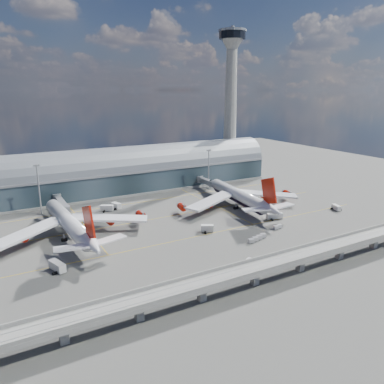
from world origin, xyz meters
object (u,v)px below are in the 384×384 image
control_tower (231,104)px  service_truck_2 (275,216)px  floodlight_mast_left (39,188)px  service_truck_5 (107,208)px  service_truck_1 (207,228)px  service_truck_4 (116,206)px  airliner_right (240,196)px  service_truck_0 (57,266)px  cargo_train_1 (260,260)px  service_truck_3 (336,207)px  cargo_train_0 (257,238)px  cargo_train_2 (278,227)px  airliner_left (70,224)px  floodlight_mast_right (209,169)px

control_tower → service_truck_2: bearing=-111.5°
floodlight_mast_left → service_truck_5: (30.69, -11.32, -12.03)m
service_truck_1 → service_truck_4: service_truck_4 is taller
service_truck_1 → airliner_right: bearing=-26.6°
service_truck_0 → cargo_train_1: 72.30m
cargo_train_1 → service_truck_3: bearing=-92.8°
airliner_right → cargo_train_0: 47.07m
control_tower → service_truck_4: (-98.85, -38.04, -49.99)m
service_truck_1 → service_truck_5: (-30.20, 51.27, -0.02)m
service_truck_0 → service_truck_1: bearing=-12.6°
cargo_train_1 → cargo_train_2: 37.59m
service_truck_4 → cargo_train_1: size_ratio=0.60×
floodlight_mast_left → service_truck_4: size_ratio=4.20×
airliner_right → service_truck_0: airliner_right is taller
service_truck_0 → service_truck_4: size_ratio=1.36×
service_truck_3 → cargo_train_2: size_ratio=1.18×
airliner_left → service_truck_4: airliner_left is taller
airliner_right → service_truck_0: (-99.63, -29.18, -4.25)m
service_truck_4 → service_truck_1: bearing=-81.5°
service_truck_1 → service_truck_2: 38.00m
airliner_right → cargo_train_2: airliner_right is taller
floodlight_mast_right → airliner_right: (-4.75, -39.59, -7.69)m
airliner_right → service_truck_2: bearing=-75.5°
floodlight_mast_left → service_truck_4: bearing=-15.5°
airliner_left → service_truck_3: size_ratio=12.49×
service_truck_2 → service_truck_4: bearing=65.2°
floodlight_mast_right → cargo_train_0: 86.29m
floodlight_mast_left → service_truck_4: (36.15, -10.04, -11.99)m
service_truck_4 → cargo_train_0: 80.73m
control_tower → service_truck_3: (1.77, -96.84, -50.25)m
floodlight_mast_right → service_truck_4: floodlight_mast_right is taller
service_truck_5 → cargo_train_2: 87.68m
airliner_right → cargo_train_2: bearing=-90.8°
floodlight_mast_right → airliner_right: bearing=-96.8°
airliner_left → service_truck_0: bearing=-113.9°
airliner_left → cargo_train_2: bearing=-25.6°
floodlight_mast_left → service_truck_2: size_ratio=3.06×
service_truck_0 → service_truck_2: service_truck_0 is taller
floodlight_mast_right → service_truck_1: bearing=-122.0°
airliner_right → service_truck_3: bearing=-29.1°
floodlight_mast_right → service_truck_0: 125.56m
control_tower → cargo_train_0: control_tower is taller
service_truck_1 → service_truck_4: size_ratio=0.99×
floodlight_mast_right → service_truck_2: (-1.13, -63.89, -12.11)m
floodlight_mast_right → service_truck_3: size_ratio=4.30×
service_truck_0 → service_truck_2: 103.36m
floodlight_mast_left → floodlight_mast_right: size_ratio=1.00×
service_truck_5 → service_truck_4: bearing=-48.1°
airliner_left → cargo_train_2: airliner_left is taller
airliner_left → cargo_train_1: airliner_left is taller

